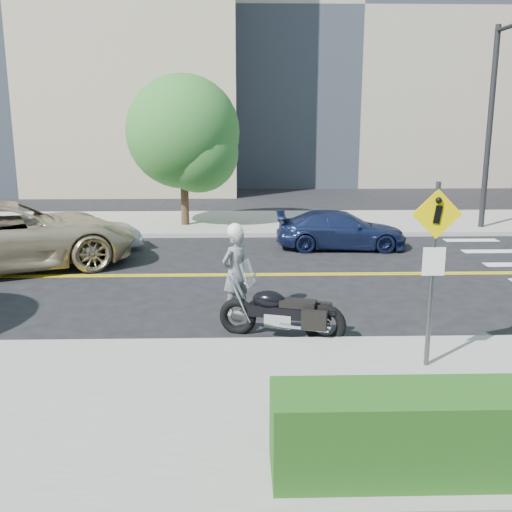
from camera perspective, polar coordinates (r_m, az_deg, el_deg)
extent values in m
plane|color=black|center=(15.95, -5.69, -1.83)|extent=(120.00, 120.00, 0.00)
cube|color=#9E9B91|center=(8.92, -9.15, -13.99)|extent=(60.00, 5.00, 0.15)
cube|color=#9E9B91|center=(23.24, -4.41, 3.16)|extent=(60.00, 5.00, 0.15)
cube|color=#A39984|center=(42.33, 8.31, 21.09)|extent=(18.00, 14.00, 20.00)
cylinder|color=black|center=(23.12, 21.34, 11.17)|extent=(0.20, 0.20, 7.00)
cylinder|color=#4C4C51|center=(9.87, 16.43, -1.87)|extent=(0.08, 0.08, 3.00)
cube|color=#F9D800|center=(9.64, 16.87, 3.83)|extent=(0.78, 0.03, 0.78)
cube|color=white|center=(9.78, 16.57, -0.50)|extent=(0.35, 0.03, 0.45)
imported|color=#A3A4A8|center=(12.55, -1.99, -1.55)|extent=(0.80, 0.78, 1.86)
sphere|color=white|center=(12.36, -2.02, 2.39)|extent=(0.33, 0.33, 0.33)
imported|color=tan|center=(17.68, -22.52, 1.84)|extent=(7.48, 5.65, 1.89)
imported|color=#A5A8AC|center=(19.14, -16.36, 2.04)|extent=(3.76, 2.64, 1.18)
imported|color=navy|center=(19.15, 8.08, 2.47)|extent=(4.15, 1.83, 1.19)
cylinder|color=#382619|center=(22.32, -6.88, 8.40)|extent=(0.30, 0.30, 4.56)
sphere|color=#296D22|center=(22.25, -6.98, 11.68)|extent=(4.11, 4.11, 4.11)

